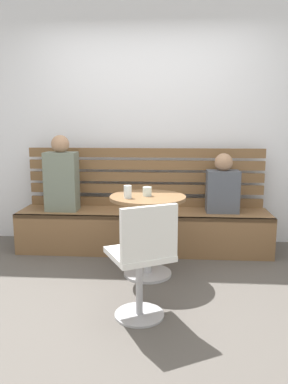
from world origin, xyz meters
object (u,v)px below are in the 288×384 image
object	(u,v)px
cafe_table	(148,220)
person_adult	(62,177)
cup_glass_short	(147,191)
cup_water_clear	(128,192)
white_chair	(143,258)
booth_bench	(144,231)
person_child_left	(223,186)

from	to	relation	value
cafe_table	person_adult	xyz separation A→B (m)	(-0.97, 0.66, 0.29)
cup_glass_short	cup_water_clear	xyz separation A→B (m)	(-0.16, -0.11, 0.02)
white_chair	cup_water_clear	size ratio (longest dim) A/B	7.73
cafe_table	person_adult	bearing A→B (deg)	145.95
booth_bench	cafe_table	world-z (taller)	cafe_table
cup_water_clear	person_adult	bearing A→B (deg)	136.60
cafe_table	cup_glass_short	xyz separation A→B (m)	(-0.01, 0.01, 0.26)
cafe_table	cup_glass_short	bearing A→B (deg)	137.98
cup_water_clear	cup_glass_short	bearing A→B (deg)	34.21
person_adult	person_child_left	size ratio (longest dim) A/B	1.30
booth_bench	person_child_left	xyz separation A→B (m)	(0.84, 0.02, 0.50)
cup_water_clear	white_chair	bearing A→B (deg)	-75.42
booth_bench	person_adult	world-z (taller)	person_adult
cafe_table	person_adult	distance (m)	1.21
booth_bench	person_child_left	bearing A→B (deg)	1.65
booth_bench	cafe_table	bearing A→B (deg)	-82.67
booth_bench	cafe_table	size ratio (longest dim) A/B	3.65
booth_bench	white_chair	xyz separation A→B (m)	(0.10, -1.48, 0.24)
booth_bench	white_chair	size ratio (longest dim) A/B	3.18
person_adult	cup_glass_short	size ratio (longest dim) A/B	10.19
cafe_table	cup_glass_short	size ratio (longest dim) A/B	9.25
person_child_left	cup_glass_short	bearing A→B (deg)	-137.59
booth_bench	cafe_table	distance (m)	0.74
booth_bench	white_chair	bearing A→B (deg)	-86.05
person_child_left	cup_water_clear	xyz separation A→B (m)	(-0.92, -0.80, 0.08)
cup_water_clear	booth_bench	bearing A→B (deg)	84.13
white_chair	person_adult	bearing A→B (deg)	124.02
white_chair	cup_water_clear	world-z (taller)	same
cup_water_clear	cafe_table	bearing A→B (deg)	31.98
cup_glass_short	cup_water_clear	bearing A→B (deg)	-145.79
cafe_table	person_child_left	world-z (taller)	person_child_left
white_chair	cup_water_clear	xyz separation A→B (m)	(-0.18, 0.70, 0.33)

